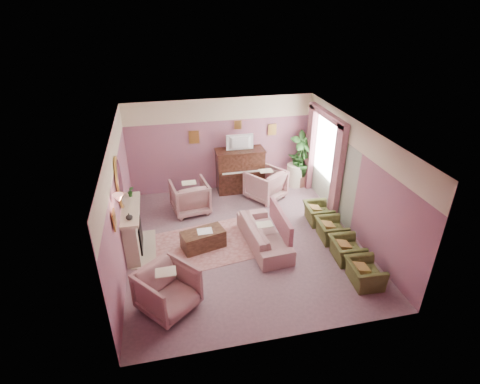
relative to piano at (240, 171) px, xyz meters
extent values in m
cube|color=slate|center=(-0.50, -2.68, -0.65)|extent=(5.50, 6.00, 0.01)
cube|color=white|center=(-0.50, -2.68, 2.15)|extent=(5.50, 6.00, 0.01)
cube|color=slate|center=(-0.50, 0.32, 0.75)|extent=(5.50, 0.02, 2.80)
cube|color=slate|center=(-0.50, -5.68, 0.75)|extent=(5.50, 0.02, 2.80)
cube|color=slate|center=(-3.25, -2.68, 0.75)|extent=(0.02, 6.00, 2.80)
cube|color=slate|center=(2.25, -2.68, 0.75)|extent=(0.02, 6.00, 2.80)
cube|color=beige|center=(-0.50, 0.31, 1.82)|extent=(5.50, 0.01, 0.65)
cube|color=#9FAB93|center=(2.23, -1.38, 0.42)|extent=(0.01, 3.00, 2.15)
cube|color=#BCAE92|center=(-3.09, -2.48, -0.10)|extent=(0.30, 1.40, 1.10)
cube|color=black|center=(-2.99, -2.48, -0.25)|extent=(0.18, 0.72, 0.68)
cube|color=#FF5603|center=(-2.95, -2.48, -0.43)|extent=(0.06, 0.54, 0.10)
cube|color=#BCAE92|center=(-3.06, -2.48, 0.47)|extent=(0.40, 1.55, 0.07)
cube|color=#BCAE92|center=(-2.89, -2.48, -0.64)|extent=(0.55, 1.50, 0.02)
ellipsoid|color=#BE9240|center=(-3.20, -2.48, 1.15)|extent=(0.04, 0.72, 1.20)
ellipsoid|color=silver|center=(-3.17, -2.48, 1.15)|extent=(0.01, 0.60, 1.06)
cone|color=#EC9281|center=(-3.12, -3.53, 1.33)|extent=(0.20, 0.20, 0.16)
cube|color=#391C13|center=(0.00, 0.00, 0.00)|extent=(1.40, 0.60, 1.30)
cube|color=#391C13|center=(0.00, -0.35, 0.07)|extent=(1.30, 0.12, 0.06)
cube|color=silver|center=(0.00, -0.35, 0.11)|extent=(1.20, 0.08, 0.02)
cube|color=#391C13|center=(0.00, 0.00, 0.66)|extent=(1.45, 0.65, 0.04)
imported|color=black|center=(0.00, -0.05, 0.95)|extent=(0.80, 0.12, 0.48)
cube|color=#BE9240|center=(-1.30, 0.28, 1.07)|extent=(0.30, 0.03, 0.38)
cube|color=#BE9240|center=(1.05, 0.28, 1.13)|extent=(0.26, 0.03, 0.34)
cube|color=#BE9240|center=(0.00, 0.28, 1.35)|extent=(0.22, 0.03, 0.26)
cube|color=#BE9240|center=(-3.21, -3.88, 1.07)|extent=(0.03, 0.28, 0.36)
cube|color=silver|center=(2.20, -1.13, 1.05)|extent=(0.03, 1.40, 1.80)
cube|color=#995965|center=(2.12, -2.05, 0.65)|extent=(0.16, 0.34, 2.60)
cube|color=#995965|center=(2.12, -0.21, 0.65)|extent=(0.16, 0.34, 2.60)
cube|color=#995965|center=(2.12, -1.13, 1.91)|extent=(0.16, 2.20, 0.16)
imported|color=#1E4A1A|center=(-3.05, -1.93, 0.64)|extent=(0.16, 0.16, 0.28)
imported|color=beige|center=(-3.05, -2.98, 0.58)|extent=(0.16, 0.16, 0.16)
cube|color=#AF6F6E|center=(-1.44, -2.65, -0.64)|extent=(2.74, 2.16, 0.01)
cube|color=#472D1E|center=(-1.49, -2.72, -0.43)|extent=(1.09, 0.74, 0.45)
cube|color=white|center=(-1.44, -2.72, -0.20)|extent=(0.35, 0.28, 0.01)
imported|color=tan|center=(-0.05, -2.91, -0.24)|extent=(0.67, 2.01, 0.81)
cube|color=#995965|center=(0.35, -2.91, -0.05)|extent=(0.10, 1.52, 0.56)
imported|color=tan|center=(-1.62, -0.95, -0.15)|extent=(0.95, 0.95, 0.99)
imported|color=tan|center=(0.62, -0.66, -0.15)|extent=(0.95, 0.95, 0.99)
imported|color=tan|center=(-2.39, -4.52, -0.15)|extent=(0.95, 0.95, 0.99)
imported|color=#4D5426|center=(1.63, -4.67, -0.32)|extent=(0.54, 0.77, 0.66)
imported|color=#4D5426|center=(1.63, -3.85, -0.32)|extent=(0.54, 0.77, 0.66)
imported|color=#4D5426|center=(1.63, -3.03, -0.32)|extent=(0.54, 0.77, 0.66)
imported|color=#4D5426|center=(1.63, -2.21, -0.32)|extent=(0.54, 0.77, 0.66)
cylinder|color=#EEE8C7|center=(1.76, -0.04, -0.30)|extent=(0.52, 0.52, 0.70)
imported|color=#1E4A1A|center=(1.76, -0.04, 0.22)|extent=(0.30, 0.30, 0.34)
imported|color=#1E4A1A|center=(1.88, -0.14, 0.19)|extent=(0.16, 0.16, 0.28)
cylinder|color=brown|center=(1.91, -0.12, -0.48)|extent=(0.34, 0.34, 0.34)
imported|color=#1E4A1A|center=(1.91, -0.12, 0.41)|extent=(0.76, 0.76, 1.44)
camera|label=1|loc=(-2.20, -10.05, 4.74)|focal=28.00mm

